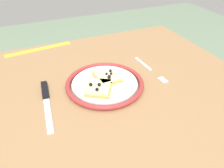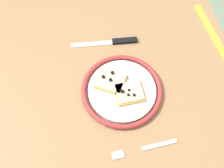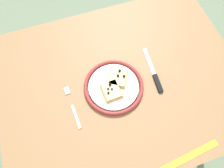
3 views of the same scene
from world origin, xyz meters
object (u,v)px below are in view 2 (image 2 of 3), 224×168
object	(u,v)px
pizza_slice_near	(111,81)
measuring_tape	(213,34)
pizza_slice_far	(129,92)
fork	(144,148)
dining_table	(113,91)
plate	(122,90)
knife	(116,42)

from	to	relation	value
pizza_slice_near	measuring_tape	size ratio (longest dim) A/B	0.41
pizza_slice_far	fork	distance (m)	0.18
dining_table	pizza_slice_near	bearing A→B (deg)	148.29
dining_table	measuring_tape	xyz separation A→B (m)	(0.12, -0.40, 0.09)
pizza_slice_near	plate	bearing A→B (deg)	-136.48
plate	pizza_slice_near	distance (m)	0.05
pizza_slice_near	fork	xyz separation A→B (m)	(-0.23, -0.06, -0.02)
dining_table	knife	world-z (taller)	knife
plate	dining_table	bearing A→B (deg)	25.34
plate	pizza_slice_far	distance (m)	0.03
dining_table	plate	distance (m)	0.11
pizza_slice_far	knife	xyz separation A→B (m)	(0.21, 0.00, -0.02)
knife	pizza_slice_far	bearing A→B (deg)	-178.80
fork	plate	bearing A→B (deg)	8.35
knife	measuring_tape	distance (m)	0.36
measuring_tape	dining_table	bearing A→B (deg)	101.37
fork	measuring_tape	distance (m)	0.50
knife	measuring_tape	size ratio (longest dim) A/B	0.83
pizza_slice_far	pizza_slice_near	bearing A→B (deg)	45.39
plate	knife	size ratio (longest dim) A/B	1.11
pizza_slice_near	pizza_slice_far	distance (m)	0.07
pizza_slice_near	fork	distance (m)	0.24
dining_table	knife	size ratio (longest dim) A/B	4.64
pizza_slice_near	fork	world-z (taller)	pizza_slice_near
pizza_slice_far	knife	distance (m)	0.21
pizza_slice_far	dining_table	bearing A→B (deg)	33.13
plate	fork	bearing A→B (deg)	-171.65
measuring_tape	fork	bearing A→B (deg)	130.75
pizza_slice_far	measuring_tape	size ratio (longest dim) A/B	0.33
pizza_slice_near	measuring_tape	distance (m)	0.43
pizza_slice_near	knife	world-z (taller)	pizza_slice_near
measuring_tape	knife	bearing A→B (deg)	79.91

